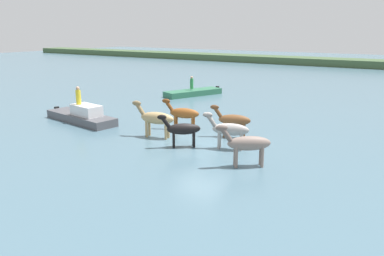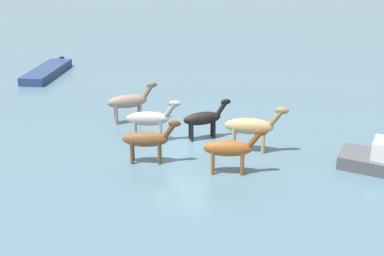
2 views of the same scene
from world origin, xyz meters
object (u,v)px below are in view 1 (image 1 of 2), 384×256
at_px(horse_gray_outer, 183,113).
at_px(boat_tender_starboard, 82,117).
at_px(horse_dark_mare, 156,118).
at_px(person_helmsman_aft, 192,83).
at_px(horse_mid_herd, 182,129).
at_px(horse_chestnut_trailing, 247,144).
at_px(person_boatman_standing, 78,96).
at_px(boat_launch_far, 193,93).
at_px(horse_dun_straggler, 229,129).
at_px(horse_rear_stallion, 233,120).

relative_size(horse_gray_outer, boat_tender_starboard, 0.39).
xyz_separation_m(horse_dark_mare, person_helmsman_aft, (-5.97, 13.11, 0.04)).
bearing_deg(horse_mid_herd, horse_dark_mare, -55.19).
bearing_deg(boat_tender_starboard, horse_chestnut_trailing, 0.24).
xyz_separation_m(horse_dark_mare, boat_tender_starboard, (-6.45, 0.29, -0.80)).
xyz_separation_m(horse_gray_outer, boat_tender_starboard, (-6.78, -2.00, -0.70)).
bearing_deg(horse_mid_herd, person_helmsman_aft, -96.92).
bearing_deg(horse_chestnut_trailing, horse_mid_herd, -48.25).
xyz_separation_m(person_boatman_standing, person_helmsman_aft, (0.46, 13.02, -0.61)).
height_order(horse_dark_mare, horse_gray_outer, horse_dark_mare).
bearing_deg(horse_chestnut_trailing, person_helmsman_aft, -86.19).
height_order(horse_dark_mare, boat_launch_far, horse_dark_mare).
bearing_deg(person_boatman_standing, boat_launch_far, 87.58).
relative_size(horse_dark_mare, horse_chestnut_trailing, 1.18).
relative_size(horse_gray_outer, horse_mid_herd, 1.20).
distance_m(horse_dark_mare, person_boatman_standing, 6.46).
xyz_separation_m(horse_mid_herd, person_boatman_standing, (-8.72, 0.81, 0.81)).
bearing_deg(person_boatman_standing, horse_chestnut_trailing, -7.48).
xyz_separation_m(horse_dun_straggler, boat_tender_starboard, (-10.96, 0.00, -0.71)).
distance_m(horse_gray_outer, person_boatman_standing, 7.14).
bearing_deg(horse_dun_straggler, horse_rear_stallion, -86.83).
relative_size(horse_dark_mare, person_helmsman_aft, 2.23).
bearing_deg(person_helmsman_aft, boat_launch_far, 50.20).
bearing_deg(horse_gray_outer, horse_mid_herd, 108.51).
bearing_deg(horse_gray_outer, boat_launch_far, -75.10).
distance_m(horse_gray_outer, boat_launch_far, 12.61).
distance_m(horse_chestnut_trailing, person_boatman_standing, 12.93).
distance_m(horse_mid_herd, boat_launch_far, 16.18).
xyz_separation_m(horse_dun_straggler, horse_chestnut_trailing, (1.87, -1.87, 0.03)).
xyz_separation_m(horse_mid_herd, boat_tender_starboard, (-8.75, 1.01, -0.64)).
bearing_deg(horse_mid_herd, horse_gray_outer, -94.63).
xyz_separation_m(horse_rear_stallion, person_helmsman_aft, (-9.65, 10.70, 0.16)).
relative_size(horse_mid_herd, horse_chestnut_trailing, 0.89).
distance_m(horse_rear_stallion, horse_chestnut_trailing, 4.82).
bearing_deg(boat_launch_far, horse_mid_herd, 52.59).
xyz_separation_m(horse_rear_stallion, horse_mid_herd, (-1.38, -3.12, -0.04)).
bearing_deg(boat_launch_far, boat_tender_starboard, 19.67).
bearing_deg(boat_tender_starboard, horse_rear_stallion, 20.36).
height_order(horse_rear_stallion, person_helmsman_aft, horse_rear_stallion).
relative_size(boat_launch_far, person_boatman_standing, 4.92).
distance_m(horse_gray_outer, horse_mid_herd, 3.59).
height_order(horse_dun_straggler, horse_rear_stallion, horse_dun_straggler).
distance_m(horse_dun_straggler, horse_gray_outer, 4.63).
distance_m(horse_dun_straggler, person_helmsman_aft, 16.56).
bearing_deg(horse_gray_outer, horse_dun_straggler, 139.70).
distance_m(horse_gray_outer, person_helmsman_aft, 12.52).
height_order(horse_dun_straggler, horse_mid_herd, horse_dun_straggler).
bearing_deg(boat_launch_far, person_boatman_standing, 19.82).
height_order(horse_rear_stallion, horse_gray_outer, horse_gray_outer).
relative_size(horse_dun_straggler, boat_tender_starboard, 0.39).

